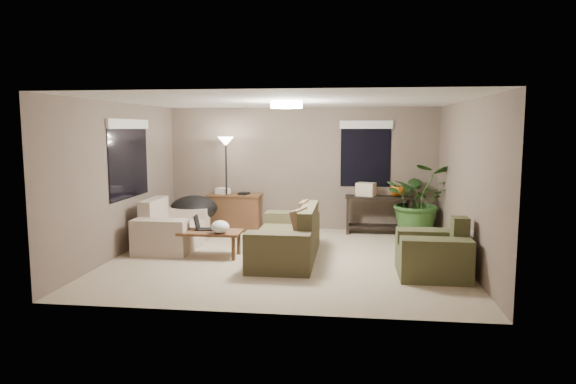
# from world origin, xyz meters

# --- Properties ---
(room_shell) EXTENTS (5.50, 5.50, 5.50)m
(room_shell) POSITION_xyz_m (0.00, 0.00, 1.25)
(room_shell) COLOR tan
(room_shell) RESTS_ON ground
(main_sofa) EXTENTS (0.95, 2.20, 0.85)m
(main_sofa) POSITION_xyz_m (0.03, 0.01, 0.29)
(main_sofa) COLOR #49442C
(main_sofa) RESTS_ON ground
(throw_pillows) EXTENTS (0.35, 1.38, 0.47)m
(throw_pillows) POSITION_xyz_m (0.29, 0.01, 0.65)
(throw_pillows) COLOR #8C7251
(throw_pillows) RESTS_ON main_sofa
(loveseat) EXTENTS (0.90, 1.60, 0.85)m
(loveseat) POSITION_xyz_m (-2.11, 0.53, 0.30)
(loveseat) COLOR beige
(loveseat) RESTS_ON ground
(armchair) EXTENTS (0.95, 1.00, 0.85)m
(armchair) POSITION_xyz_m (2.19, -0.72, 0.30)
(armchair) COLOR #494A2C
(armchair) RESTS_ON ground
(coffee_table) EXTENTS (1.00, 0.55, 0.42)m
(coffee_table) POSITION_xyz_m (-1.24, -0.04, 0.36)
(coffee_table) COLOR brown
(coffee_table) RESTS_ON ground
(laptop) EXTENTS (0.38, 0.27, 0.24)m
(laptop) POSITION_xyz_m (-1.41, 0.06, 0.48)
(laptop) COLOR black
(laptop) RESTS_ON coffee_table
(plastic_bag) EXTENTS (0.35, 0.33, 0.21)m
(plastic_bag) POSITION_xyz_m (-1.04, -0.19, 0.52)
(plastic_bag) COLOR white
(plastic_bag) RESTS_ON coffee_table
(desk) EXTENTS (1.10, 0.50, 0.75)m
(desk) POSITION_xyz_m (-1.33, 2.14, 0.38)
(desk) COLOR brown
(desk) RESTS_ON ground
(desk_papers) EXTENTS (0.72, 0.32, 0.12)m
(desk_papers) POSITION_xyz_m (-1.49, 2.13, 0.80)
(desk_papers) COLOR silver
(desk_papers) RESTS_ON desk
(console_table) EXTENTS (1.30, 0.40, 0.75)m
(console_table) POSITION_xyz_m (1.56, 2.16, 0.44)
(console_table) COLOR black
(console_table) RESTS_ON ground
(pumpkin) EXTENTS (0.30, 0.30, 0.23)m
(pumpkin) POSITION_xyz_m (1.91, 2.16, 0.86)
(pumpkin) COLOR orange
(pumpkin) RESTS_ON console_table
(cardboard_box) EXTENTS (0.42, 0.36, 0.26)m
(cardboard_box) POSITION_xyz_m (1.31, 2.16, 0.88)
(cardboard_box) COLOR beige
(cardboard_box) RESTS_ON console_table
(papasan_chair) EXTENTS (1.19, 1.19, 0.80)m
(papasan_chair) POSITION_xyz_m (-1.97, 1.42, 0.47)
(papasan_chair) COLOR black
(papasan_chair) RESTS_ON ground
(floor_lamp) EXTENTS (0.32, 0.32, 1.91)m
(floor_lamp) POSITION_xyz_m (-1.46, 1.98, 1.60)
(floor_lamp) COLOR black
(floor_lamp) RESTS_ON ground
(ceiling_fixture) EXTENTS (0.50, 0.50, 0.10)m
(ceiling_fixture) POSITION_xyz_m (0.00, 0.00, 2.44)
(ceiling_fixture) COLOR white
(ceiling_fixture) RESTS_ON room_shell
(houseplant) EXTENTS (1.28, 1.43, 1.11)m
(houseplant) POSITION_xyz_m (2.32, 1.97, 0.56)
(houseplant) COLOR #2D5923
(houseplant) RESTS_ON ground
(cat_scratching_post) EXTENTS (0.32, 0.32, 0.50)m
(cat_scratching_post) POSITION_xyz_m (2.26, 0.21, 0.21)
(cat_scratching_post) COLOR tan
(cat_scratching_post) RESTS_ON ground
(window_left) EXTENTS (0.05, 1.56, 1.33)m
(window_left) POSITION_xyz_m (-2.73, 0.30, 1.78)
(window_left) COLOR black
(window_left) RESTS_ON room_shell
(window_back) EXTENTS (1.06, 0.05, 1.33)m
(window_back) POSITION_xyz_m (1.30, 2.48, 1.79)
(window_back) COLOR black
(window_back) RESTS_ON room_shell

